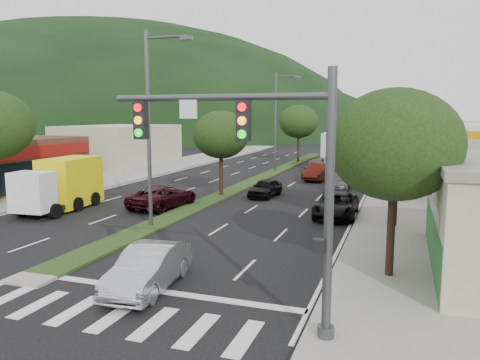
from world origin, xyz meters
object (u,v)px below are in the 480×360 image
at_px(traffic_signal, 268,162).
at_px(suv_maroon, 163,196).
at_px(car_queue_d, 336,205).
at_px(motorhome, 339,149).
at_px(tree_r_b, 398,131).
at_px(tree_med_far, 299,122).
at_px(streetlight_mid, 278,117).
at_px(tree_r_c, 399,131).
at_px(box_truck, 63,186).
at_px(streetlight_near, 152,120).
at_px(tree_r_a, 395,145).
at_px(tree_r_e, 401,124).
at_px(car_queue_a, 265,188).
at_px(car_queue_b, 338,182).
at_px(tree_med_near, 221,135).
at_px(tree_r_d, 401,122).
at_px(car_queue_c, 318,172).
at_px(car_queue_e, 316,165).
at_px(sedan_silver, 149,268).

bearing_deg(traffic_signal, suv_maroon, 127.25).
height_order(car_queue_d, motorhome, motorhome).
height_order(tree_r_b, tree_med_far, tree_r_b).
bearing_deg(tree_r_b, streetlight_mid, 119.32).
xyz_separation_m(tree_r_c, tree_med_far, (-12.00, 24.00, 0.26)).
distance_m(traffic_signal, streetlight_mid, 35.66).
bearing_deg(box_truck, streetlight_mid, -113.63).
distance_m(tree_med_far, motorhome, 7.76).
bearing_deg(streetlight_near, tree_med_far, 90.33).
xyz_separation_m(tree_r_a, streetlight_mid, (-11.79, 29.00, 0.76)).
distance_m(tree_r_c, tree_r_e, 20.00).
relative_size(streetlight_mid, car_queue_a, 2.61).
height_order(tree_r_b, tree_r_e, tree_r_b).
bearing_deg(tree_r_e, car_queue_b, -105.21).
xyz_separation_m(tree_med_near, tree_med_far, (0.00, 26.00, 0.58)).
distance_m(tree_r_d, car_queue_c, 8.23).
distance_m(streetlight_mid, box_truck, 24.28).
bearing_deg(car_queue_d, tree_r_b, -29.62).
distance_m(box_truck, motorhome, 31.95).
distance_m(tree_r_a, box_truck, 20.74).
height_order(car_queue_a, box_truck, box_truck).
distance_m(streetlight_near, car_queue_e, 26.48).
bearing_deg(car_queue_c, box_truck, -116.65).
distance_m(streetlight_near, car_queue_b, 18.08).
bearing_deg(tree_med_near, box_truck, -134.24).
relative_size(suv_maroon, car_queue_b, 1.22).
bearing_deg(streetlight_mid, tree_med_near, -90.78).
height_order(streetlight_near, car_queue_e, streetlight_near).
relative_size(tree_r_a, car_queue_b, 1.56).
relative_size(sedan_silver, motorhome, 0.43).
distance_m(tree_med_near, box_truck, 11.10).
height_order(tree_r_d, car_queue_b, tree_r_d).
bearing_deg(box_truck, sedan_silver, 134.78).
height_order(tree_r_a, car_queue_c, tree_r_a).
bearing_deg(motorhome, sedan_silver, -94.42).
bearing_deg(tree_r_c, sedan_silver, -111.20).
distance_m(tree_r_b, car_queue_e, 23.52).
bearing_deg(car_queue_a, tree_r_d, 56.91).
bearing_deg(sedan_silver, car_queue_a, 88.59).
relative_size(suv_maroon, car_queue_a, 1.35).
xyz_separation_m(car_queue_a, car_queue_b, (4.48, 5.00, -0.04)).
height_order(car_queue_b, car_queue_e, car_queue_e).
height_order(tree_r_c, car_queue_d, tree_r_c).
bearing_deg(car_queue_e, tree_r_a, -74.48).
bearing_deg(tree_r_d, tree_med_near, -135.00).
xyz_separation_m(tree_med_far, car_queue_a, (3.10, -25.25, -4.35)).
height_order(tree_med_near, car_queue_a, tree_med_near).
distance_m(tree_med_far, box_truck, 34.67).
xyz_separation_m(streetlight_near, motorhome, (5.40, 31.48, -3.48)).
relative_size(traffic_signal, tree_med_near, 1.16).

